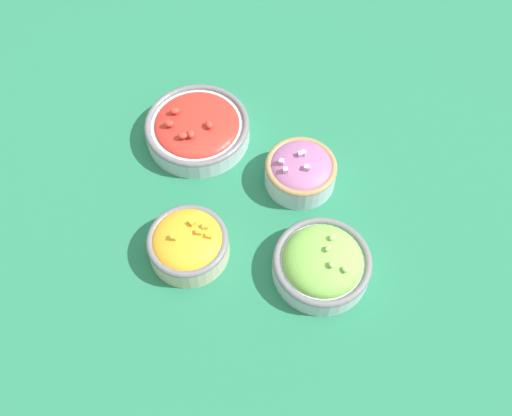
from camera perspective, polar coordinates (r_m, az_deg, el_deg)
name	(u,v)px	position (r m, az deg, el deg)	size (l,w,h in m)	color
ground_plane	(256,217)	(0.98, 0.00, -0.90)	(3.00, 3.00, 0.00)	#23704C
bowl_red_onion	(301,170)	(1.00, 4.49, 3.78)	(0.13, 0.13, 0.07)	#B2C1CC
bowl_lettuce	(322,263)	(0.92, 6.61, -5.48)	(0.16, 0.16, 0.08)	#B2C1CC
bowl_squash	(188,243)	(0.93, -6.81, -3.52)	(0.13, 0.13, 0.07)	beige
bowl_cherry_tomatoes	(197,128)	(1.06, -5.89, 7.97)	(0.19, 0.19, 0.06)	#B2C1CC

